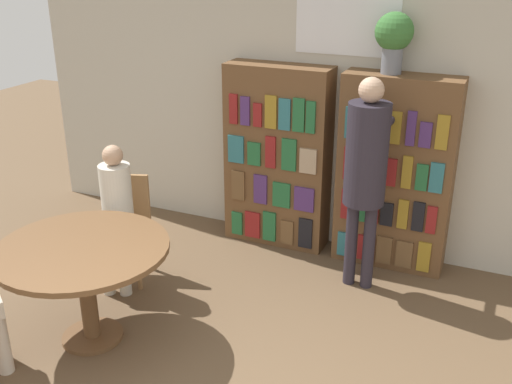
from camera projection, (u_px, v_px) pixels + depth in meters
The scene contains 8 objects.
wall_back at pixel (344, 88), 5.27m from camera, with size 6.40×0.07×3.00m.
bookshelf_left at pixel (278, 157), 5.56m from camera, with size 0.97×0.34×1.71m.
bookshelf_right at pixel (395, 174), 5.15m from camera, with size 0.97×0.34×1.71m.
flower_vase at pixel (394, 36), 4.75m from camera, with size 0.31×0.31×0.49m.
reading_table at pixel (84, 262), 4.16m from camera, with size 1.21×1.21×0.76m.
chair_left_side at pixel (125, 222), 5.08m from camera, with size 0.51×0.51×0.89m.
seated_reader_left at pixel (116, 210), 4.84m from camera, with size 0.34×0.39×1.23m.
librarian_standing at pixel (366, 163), 4.68m from camera, with size 0.33×0.60×1.77m.
Camera 1 is at (1.40, -1.80, 2.68)m, focal length 42.00 mm.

